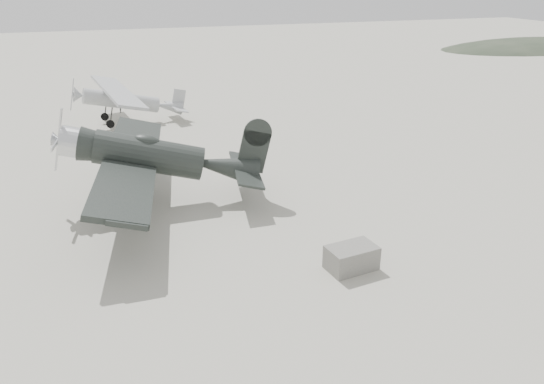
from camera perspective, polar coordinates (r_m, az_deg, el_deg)
The scene contains 5 objects.
ground at distance 18.62m, azimuth -3.70°, elevation -6.87°, with size 160.00×160.00×0.00m, color #A8A595.
hill_northeast at distance 78.09m, azimuth 26.39°, elevation 13.74°, with size 32.00×16.00×5.20m, color #2B3527.
lowwing_monoplane at distance 22.39m, azimuth -12.03°, elevation 3.65°, with size 8.66×12.07×3.87m.
highwing_monoplane at distance 35.17m, azimuth -15.45°, elevation 9.76°, with size 7.09×9.96×2.81m.
equipment_block at distance 17.85m, azimuth 8.54°, elevation -7.01°, with size 1.62×1.02×0.81m, color slate.
Camera 1 is at (-3.94, -15.71, 9.19)m, focal length 35.00 mm.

